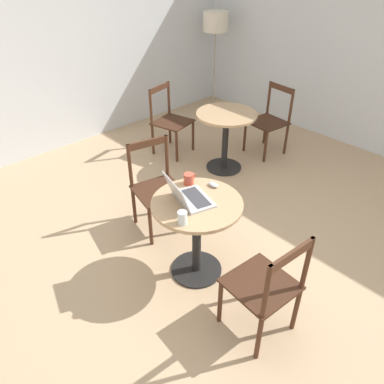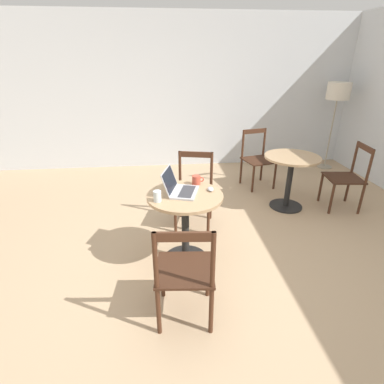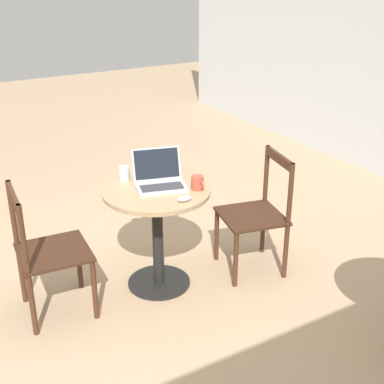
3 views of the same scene
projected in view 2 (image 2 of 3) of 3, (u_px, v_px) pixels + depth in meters
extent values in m
plane|color=tan|center=(203.00, 264.00, 3.11)|extent=(16.00, 16.00, 0.00)
cube|color=silver|center=(180.00, 94.00, 5.48)|extent=(9.40, 0.06, 2.70)
cylinder|color=black|center=(186.00, 258.00, 3.19)|extent=(0.46, 0.46, 0.02)
cylinder|color=black|center=(185.00, 229.00, 3.04)|extent=(0.08, 0.08, 0.71)
cylinder|color=tan|center=(185.00, 196.00, 2.89)|extent=(0.74, 0.74, 0.03)
cylinder|color=black|center=(286.00, 206.00, 4.31)|extent=(0.46, 0.46, 0.02)
cylinder|color=black|center=(289.00, 183.00, 4.16)|extent=(0.08, 0.08, 0.71)
cylinder|color=tan|center=(293.00, 157.00, 4.01)|extent=(0.74, 0.74, 0.03)
cylinder|color=#472819|center=(162.00, 276.00, 2.62)|extent=(0.04, 0.04, 0.44)
cylinder|color=#472819|center=(208.00, 276.00, 2.62)|extent=(0.04, 0.04, 0.44)
cylinder|color=#472819|center=(158.00, 311.00, 2.25)|extent=(0.04, 0.04, 0.44)
cylinder|color=#472819|center=(211.00, 311.00, 2.26)|extent=(0.04, 0.04, 0.44)
cube|color=#3C2215|center=(185.00, 269.00, 2.34)|extent=(0.49, 0.49, 0.02)
cylinder|color=#472819|center=(155.00, 261.00, 2.06)|extent=(0.04, 0.04, 0.46)
cylinder|color=#472819|center=(213.00, 260.00, 2.07)|extent=(0.04, 0.04, 0.46)
cube|color=#472819|center=(184.00, 237.00, 1.98)|extent=(0.43, 0.06, 0.07)
cylinder|color=#472819|center=(208.00, 218.00, 3.55)|extent=(0.04, 0.04, 0.44)
cylinder|color=#472819|center=(175.00, 216.00, 3.60)|extent=(0.04, 0.04, 0.44)
cylinder|color=#472819|center=(211.00, 203.00, 3.91)|extent=(0.04, 0.04, 0.44)
cylinder|color=#472819|center=(181.00, 202.00, 3.96)|extent=(0.04, 0.04, 0.44)
cube|color=#3C2215|center=(194.00, 193.00, 3.66)|extent=(0.54, 0.54, 0.02)
cylinder|color=#472819|center=(212.00, 170.00, 3.72)|extent=(0.04, 0.04, 0.46)
cylinder|color=#472819|center=(180.00, 169.00, 3.77)|extent=(0.04, 0.04, 0.46)
cube|color=#472819|center=(196.00, 154.00, 3.66)|extent=(0.42, 0.12, 0.07)
cylinder|color=#472819|center=(332.00, 199.00, 4.04)|extent=(0.04, 0.04, 0.44)
cylinder|color=#472819|center=(321.00, 187.00, 4.40)|extent=(0.04, 0.04, 0.44)
cylinder|color=#472819|center=(361.00, 199.00, 4.03)|extent=(0.04, 0.04, 0.44)
cylinder|color=#472819|center=(348.00, 188.00, 4.39)|extent=(0.04, 0.04, 0.44)
cube|color=#3C2215|center=(343.00, 178.00, 4.12)|extent=(0.50, 0.50, 0.02)
cylinder|color=#472819|center=(370.00, 167.00, 3.84)|extent=(0.04, 0.04, 0.46)
cylinder|color=#472819|center=(355.00, 157.00, 4.20)|extent=(0.04, 0.04, 0.46)
cube|color=#472819|center=(365.00, 148.00, 3.94)|extent=(0.08, 0.43, 0.07)
cylinder|color=#472819|center=(275.00, 176.00, 4.81)|extent=(0.04, 0.04, 0.44)
cylinder|color=#472819|center=(253.00, 179.00, 4.69)|extent=(0.04, 0.04, 0.44)
cylinder|color=#472819|center=(262.00, 168.00, 5.15)|extent=(0.04, 0.04, 0.44)
cylinder|color=#472819|center=(241.00, 171.00, 5.03)|extent=(0.04, 0.04, 0.44)
cube|color=#3C2215|center=(259.00, 160.00, 4.83)|extent=(0.54, 0.54, 0.02)
cylinder|color=#472819|center=(264.00, 142.00, 4.96)|extent=(0.04, 0.04, 0.46)
cylinder|color=#472819|center=(243.00, 144.00, 4.84)|extent=(0.04, 0.04, 0.46)
cube|color=#472819|center=(255.00, 131.00, 4.82)|extent=(0.42, 0.12, 0.07)
cylinder|color=#9E937F|center=(324.00, 167.00, 5.86)|extent=(0.27, 0.27, 0.02)
cylinder|color=#9E937F|center=(330.00, 134.00, 5.60)|extent=(0.02, 0.02, 1.28)
cylinder|color=beige|center=(339.00, 91.00, 5.28)|extent=(0.40, 0.40, 0.29)
cube|color=#B7B7BC|center=(185.00, 192.00, 2.91)|extent=(0.31, 0.39, 0.02)
cube|color=#38383D|center=(187.00, 191.00, 2.90)|extent=(0.20, 0.31, 0.00)
cube|color=#B7B7BC|center=(169.00, 180.00, 2.89)|extent=(0.17, 0.35, 0.22)
cube|color=black|center=(170.00, 180.00, 2.89)|extent=(0.15, 0.32, 0.19)
ellipsoid|color=#B7B7BC|center=(211.00, 189.00, 2.96)|extent=(0.06, 0.10, 0.03)
cylinder|color=#C64C38|center=(196.00, 180.00, 3.10)|extent=(0.09, 0.09, 0.09)
torus|color=#C64C38|center=(202.00, 179.00, 3.10)|extent=(0.05, 0.01, 0.05)
cylinder|color=silver|center=(157.00, 196.00, 2.73)|extent=(0.07, 0.07, 0.10)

